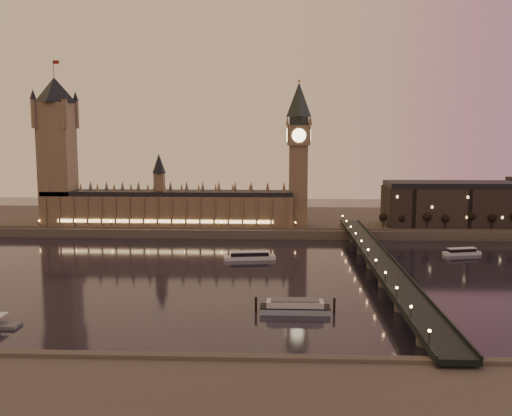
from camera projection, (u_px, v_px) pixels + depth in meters
The scene contains 16 objects.
ground at pixel (200, 275), 293.78m from camera, with size 700.00×700.00×0.00m, color black.
far_embankment at pixel (266, 221), 455.57m from camera, with size 560.00×130.00×6.00m, color #423D35.
palace_of_westminster at pixel (168, 204), 412.57m from camera, with size 180.00×26.62×52.00m.
victoria_tower at pixel (57, 143), 410.33m from camera, with size 31.68×31.68×118.00m.
big_ben at pixel (298, 145), 403.09m from camera, with size 17.68×17.68×104.00m.
westminster_bridge at pixel (379, 266), 289.13m from camera, with size 13.20×260.00×15.30m.
city_block at pixel (492, 203), 412.27m from camera, with size 155.00×45.00×34.00m.
bare_tree_0 at pixel (380, 217), 395.14m from camera, with size 5.60×5.60×11.39m.
bare_tree_1 at pixel (403, 218), 394.48m from camera, with size 5.60×5.60×11.39m.
bare_tree_2 at pixel (425, 218), 393.82m from camera, with size 5.60×5.60×11.39m.
bare_tree_3 at pixel (448, 218), 393.16m from camera, with size 5.60×5.60×11.39m.
bare_tree_4 at pixel (470, 218), 392.50m from camera, with size 5.60×5.60×11.39m.
bare_tree_5 at pixel (493, 218), 391.84m from camera, with size 5.60×5.60×11.39m.
cruise_boat_a at pixel (250, 256), 328.69m from camera, with size 30.16×10.65×4.73m.
cruise_boat_b at pixel (462, 252), 341.45m from camera, with size 23.43×10.82×4.20m.
moored_barge at pixel (295, 307), 230.54m from camera, with size 32.78×8.07×6.01m.
Camera 1 is at (41.46, -285.38, 71.90)m, focal length 40.00 mm.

